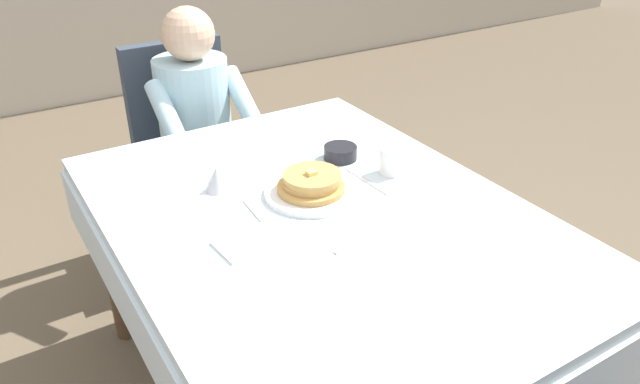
% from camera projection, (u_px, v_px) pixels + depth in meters
% --- Properties ---
extents(dining_table_main, '(1.12, 1.52, 0.74)m').
position_uv_depth(dining_table_main, '(321.00, 240.00, 1.77)').
color(dining_table_main, silver).
rests_on(dining_table_main, ground).
extents(chair_diner, '(0.44, 0.45, 0.93)m').
position_uv_depth(chair_diner, '(188.00, 136.00, 2.71)').
color(chair_diner, '#384251').
rests_on(chair_diner, ground).
extents(diner_person, '(0.40, 0.43, 1.12)m').
position_uv_depth(diner_person, '(198.00, 118.00, 2.53)').
color(diner_person, silver).
rests_on(diner_person, ground).
extents(plate_breakfast, '(0.28, 0.28, 0.02)m').
position_uv_depth(plate_breakfast, '(311.00, 192.00, 1.82)').
color(plate_breakfast, white).
rests_on(plate_breakfast, dining_table_main).
extents(breakfast_stack, '(0.20, 0.20, 0.06)m').
position_uv_depth(breakfast_stack, '(311.00, 183.00, 1.80)').
color(breakfast_stack, tan).
rests_on(breakfast_stack, plate_breakfast).
extents(cup_coffee, '(0.11, 0.08, 0.08)m').
position_uv_depth(cup_coffee, '(392.00, 161.00, 1.93)').
color(cup_coffee, white).
rests_on(cup_coffee, dining_table_main).
extents(bowl_butter, '(0.11, 0.11, 0.04)m').
position_uv_depth(bowl_butter, '(340.00, 153.00, 2.03)').
color(bowl_butter, black).
rests_on(bowl_butter, dining_table_main).
extents(syrup_pitcher, '(0.08, 0.08, 0.07)m').
position_uv_depth(syrup_pitcher, '(217.00, 179.00, 1.83)').
color(syrup_pitcher, silver).
rests_on(syrup_pitcher, dining_table_main).
extents(fork_left_of_plate, '(0.03, 0.18, 0.00)m').
position_uv_depth(fork_left_of_plate, '(257.00, 214.00, 1.72)').
color(fork_left_of_plate, silver).
rests_on(fork_left_of_plate, dining_table_main).
extents(knife_right_of_plate, '(0.02, 0.20, 0.00)m').
position_uv_depth(knife_right_of_plate, '(367.00, 181.00, 1.90)').
color(knife_right_of_plate, silver).
rests_on(knife_right_of_plate, dining_table_main).
extents(spoon_near_edge, '(0.15, 0.03, 0.00)m').
position_uv_depth(spoon_near_edge, '(357.00, 244.00, 1.59)').
color(spoon_near_edge, silver).
rests_on(spoon_near_edge, dining_table_main).
extents(napkin_folded, '(0.18, 0.13, 0.01)m').
position_uv_depth(napkin_folded, '(250.00, 242.00, 1.60)').
color(napkin_folded, white).
rests_on(napkin_folded, dining_table_main).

